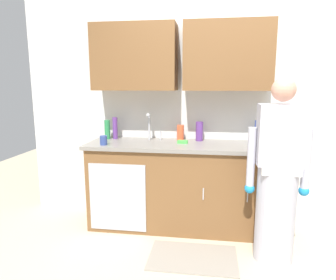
{
  "coord_description": "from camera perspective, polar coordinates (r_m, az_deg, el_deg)",
  "views": [
    {
      "loc": [
        -0.21,
        -2.44,
        1.55
      ],
      "look_at": [
        -0.64,
        0.55,
        1.0
      ],
      "focal_mm": 31.9,
      "sensor_mm": 36.0,
      "label": 1
    }
  ],
  "objects": [
    {
      "name": "bottle_water_short",
      "position": [
        3.53,
        -11.5,
        1.98
      ],
      "size": [
        0.07,
        0.07,
        0.22
      ],
      "primitive_type": "cylinder",
      "color": "#2D8C4C",
      "rests_on": "countertop"
    },
    {
      "name": "sink",
      "position": [
        3.27,
        -3.41,
        -0.69
      ],
      "size": [
        0.5,
        0.36,
        0.35
      ],
      "color": "#B7BABF",
      "rests_on": "counter_cabinet"
    },
    {
      "name": "bottle_soap",
      "position": [
        3.41,
        16.77,
        1.63
      ],
      "size": [
        0.07,
        0.07,
        0.24
      ],
      "primitive_type": "cylinder",
      "color": "#334CB2",
      "rests_on": "countertop"
    },
    {
      "name": "bottle_dish_liquid",
      "position": [
        3.38,
        2.39,
        1.41
      ],
      "size": [
        0.08,
        0.08,
        0.17
      ],
      "primitive_type": "cylinder",
      "color": "#E05933",
      "rests_on": "countertop"
    },
    {
      "name": "bottle_cleaner_spray",
      "position": [
        3.52,
        -10.07,
        2.26
      ],
      "size": [
        0.06,
        0.06,
        0.25
      ],
      "primitive_type": "cylinder",
      "color": "#66388C",
      "rests_on": "countertop"
    },
    {
      "name": "bottle_water_tall",
      "position": [
        3.36,
        6.01,
        1.66
      ],
      "size": [
        0.08,
        0.08,
        0.22
      ],
      "primitive_type": "cylinder",
      "color": "#66388C",
      "rests_on": "countertop"
    },
    {
      "name": "countertop",
      "position": [
        3.22,
        1.99,
        -0.96
      ],
      "size": [
        1.96,
        0.66,
        0.04
      ],
      "primitive_type": "cube",
      "color": "gray",
      "rests_on": "counter_cabinet"
    },
    {
      "name": "counter_cabinet",
      "position": [
        3.34,
        1.88,
        -8.89
      ],
      "size": [
        1.9,
        0.62,
        0.9
      ],
      "color": "brown",
      "rests_on": "ground"
    },
    {
      "name": "cup_by_sink",
      "position": [
        3.19,
        -12.21,
        -0.06
      ],
      "size": [
        0.08,
        0.08,
        0.1
      ],
      "primitive_type": "cylinder",
      "color": "#33478C",
      "rests_on": "countertop"
    },
    {
      "name": "kitchen_wall_with_uppers",
      "position": [
        3.44,
        9.52,
        8.94
      ],
      "size": [
        4.8,
        0.44,
        2.7
      ],
      "color": "silver",
      "rests_on": "ground"
    },
    {
      "name": "sponge",
      "position": [
        3.22,
        2.79,
        -0.35
      ],
      "size": [
        0.11,
        0.07,
        0.03
      ],
      "primitive_type": "cube",
      "color": "#4CBF4C",
      "rests_on": "countertop"
    },
    {
      "name": "floor_mat",
      "position": [
        2.93,
        4.77,
        -21.48
      ],
      "size": [
        0.8,
        0.5,
        0.01
      ],
      "primitive_type": "cube",
      "color": "gray",
      "rests_on": "ground"
    },
    {
      "name": "person_at_sink",
      "position": [
        2.8,
        20.13,
        -8.22
      ],
      "size": [
        0.55,
        0.34,
        1.62
      ],
      "color": "white",
      "rests_on": "ground"
    },
    {
      "name": "ground_plane",
      "position": [
        2.9,
        11.97,
        -22.25
      ],
      "size": [
        9.0,
        9.0,
        0.0
      ],
      "primitive_type": "plane",
      "color": "beige"
    }
  ]
}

